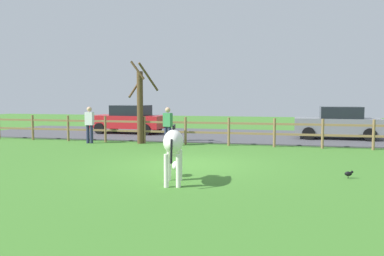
{
  "coord_description": "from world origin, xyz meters",
  "views": [
    {
      "loc": [
        3.17,
        -12.22,
        2.12
      ],
      "look_at": [
        -0.26,
        1.45,
        1.02
      ],
      "focal_mm": 38.29,
      "sensor_mm": 36.0,
      "label": 1
    }
  ],
  "objects": [
    {
      "name": "visitor_right_of_tree",
      "position": [
        -2.07,
        4.39,
        0.91
      ],
      "size": [
        0.4,
        0.3,
        1.64
      ],
      "color": "#232847",
      "rests_on": "ground_plane"
    },
    {
      "name": "parking_asphalt",
      "position": [
        0.0,
        9.3,
        0.03
      ],
      "size": [
        28.0,
        7.4,
        0.05
      ],
      "primitive_type": "cube",
      "color": "#47474C",
      "rests_on": "ground_plane"
    },
    {
      "name": "visitor_left_of_tree",
      "position": [
        -5.74,
        4.39,
        0.91
      ],
      "size": [
        0.36,
        0.23,
        1.64
      ],
      "color": "#232847",
      "rests_on": "ground_plane"
    },
    {
      "name": "parked_car_red",
      "position": [
        -5.74,
        8.94,
        0.84
      ],
      "size": [
        4.07,
        2.02,
        1.56
      ],
      "color": "red",
      "rests_on": "parking_asphalt"
    },
    {
      "name": "bare_tree",
      "position": [
        -3.48,
        4.85,
        1.75
      ],
      "size": [
        1.29,
        1.27,
        3.65
      ],
      "color": "#513A23",
      "rests_on": "ground_plane"
    },
    {
      "name": "ground_plane",
      "position": [
        0.0,
        0.0,
        0.0
      ],
      "size": [
        60.0,
        60.0,
        0.0
      ],
      "primitive_type": "plane",
      "color": "#3D7528"
    },
    {
      "name": "parked_car_grey",
      "position": [
        5.22,
        8.66,
        0.84
      ],
      "size": [
        4.01,
        1.9,
        1.56
      ],
      "color": "slate",
      "rests_on": "parking_asphalt"
    },
    {
      "name": "crow_on_grass",
      "position": [
        4.56,
        -1.13,
        0.13
      ],
      "size": [
        0.21,
        0.1,
        0.2
      ],
      "color": "black",
      "rests_on": "ground_plane"
    },
    {
      "name": "paddock_fence",
      "position": [
        -0.49,
        5.0,
        0.69
      ],
      "size": [
        21.13,
        0.11,
        1.2
      ],
      "color": "olive",
      "rests_on": "ground_plane"
    },
    {
      "name": "zebra",
      "position": [
        0.34,
        -2.77,
        0.93
      ],
      "size": [
        0.74,
        1.91,
        1.41
      ],
      "color": "white",
      "rests_on": "ground_plane"
    }
  ]
}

